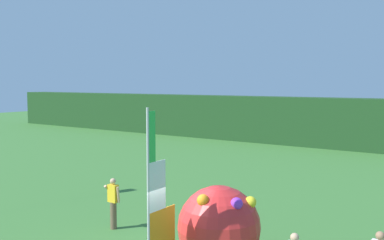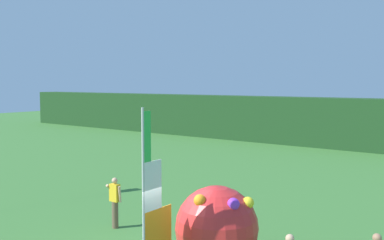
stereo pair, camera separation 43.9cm
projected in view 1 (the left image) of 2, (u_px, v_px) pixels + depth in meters
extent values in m
cube|color=#1E421E|center=(374.00, 125.00, 31.96)|extent=(80.00, 2.40, 3.82)
cylinder|color=#B7B7BC|center=(148.00, 204.00, 10.08)|extent=(0.06, 0.06, 4.45)
cube|color=orange|center=(162.00, 233.00, 10.57)|extent=(0.02, 0.97, 1.19)
cube|color=white|center=(157.00, 186.00, 10.32)|extent=(0.02, 0.60, 1.19)
cube|color=green|center=(152.00, 137.00, 10.07)|extent=(0.02, 0.23, 1.19)
sphere|color=#A37556|center=(380.00, 236.00, 9.83)|extent=(0.20, 0.20, 0.20)
cylinder|color=brown|center=(113.00, 215.00, 15.01)|extent=(0.22, 0.22, 0.93)
cube|color=yellow|center=(113.00, 193.00, 14.95)|extent=(0.36, 0.20, 0.61)
sphere|color=tan|center=(113.00, 181.00, 14.91)|extent=(0.20, 0.20, 0.20)
cylinder|color=tan|center=(110.00, 190.00, 15.12)|extent=(0.09, 0.48, 0.42)
cylinder|color=tan|center=(118.00, 195.00, 14.82)|extent=(0.09, 0.14, 0.56)
sphere|color=tan|center=(295.00, 237.00, 9.91)|extent=(0.20, 0.20, 0.20)
sphere|color=red|center=(219.00, 227.00, 11.79)|extent=(2.25, 2.25, 2.25)
sphere|color=purple|center=(237.00, 204.00, 11.08)|extent=(0.31, 0.31, 0.31)
sphere|color=yellow|center=(250.00, 202.00, 11.52)|extent=(0.31, 0.31, 0.31)
sphere|color=orange|center=(203.00, 200.00, 11.19)|extent=(0.31, 0.31, 0.31)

